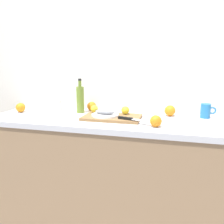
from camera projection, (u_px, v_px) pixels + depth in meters
ground_plane at (118, 223)px, 1.87m from camera, size 12.00×12.00×0.00m
back_wall at (127, 70)px, 1.92m from camera, size 3.20×0.05×2.50m
kitchen_counter at (119, 173)px, 1.78m from camera, size 2.00×0.60×0.90m
cutting_board at (112, 117)px, 1.68m from camera, size 0.42×0.27×0.02m
white_plate at (105, 115)px, 1.68m from camera, size 0.20×0.20×0.01m
fish_fillet at (105, 112)px, 1.67m from camera, size 0.15×0.07×0.04m
chef_knife at (132, 119)px, 1.54m from camera, size 0.29×0.11×0.02m
lemon_0 at (125, 110)px, 1.73m from camera, size 0.06×0.06×0.06m
lemon_1 at (94, 109)px, 1.79m from camera, size 0.06×0.06×0.06m
olive_oil_bottle at (80, 99)px, 1.87m from camera, size 0.06×0.06×0.28m
coffee_mug_0 at (58, 105)px, 2.01m from camera, size 0.12×0.08×0.09m
coffee_mug_1 at (206, 111)px, 1.69m from camera, size 0.11×0.07×0.11m
orange_0 at (170, 111)px, 1.76m from camera, size 0.08×0.08×0.08m
orange_1 at (156, 121)px, 1.46m from camera, size 0.08×0.08×0.08m
orange_2 at (92, 106)px, 1.96m from camera, size 0.08×0.08×0.08m
orange_3 at (21, 108)px, 1.90m from camera, size 0.08×0.08×0.08m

